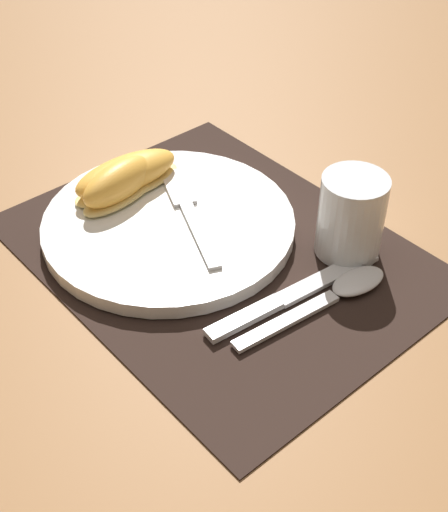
# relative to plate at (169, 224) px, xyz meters

# --- Properties ---
(ground_plane) EXTENTS (3.00, 3.00, 0.00)m
(ground_plane) POSITION_rel_plate_xyz_m (0.06, 0.02, -0.01)
(ground_plane) COLOR olive
(placemat) EXTENTS (0.44, 0.34, 0.00)m
(placemat) POSITION_rel_plate_xyz_m (0.06, 0.02, -0.01)
(placemat) COLOR black
(placemat) RESTS_ON ground_plane
(plate) EXTENTS (0.28, 0.28, 0.02)m
(plate) POSITION_rel_plate_xyz_m (0.00, 0.00, 0.00)
(plate) COLOR white
(plate) RESTS_ON placemat
(juice_glass) EXTENTS (0.07, 0.07, 0.09)m
(juice_glass) POSITION_rel_plate_xyz_m (0.15, 0.12, 0.03)
(juice_glass) COLOR silver
(juice_glass) RESTS_ON placemat
(knife) EXTENTS (0.04, 0.21, 0.01)m
(knife) POSITION_rel_plate_xyz_m (0.16, 0.03, -0.01)
(knife) COLOR silver
(knife) RESTS_ON placemat
(spoon) EXTENTS (0.04, 0.19, 0.01)m
(spoon) POSITION_rel_plate_xyz_m (0.19, 0.06, -0.00)
(spoon) COLOR silver
(spoon) RESTS_ON placemat
(fork) EXTENTS (0.18, 0.09, 0.00)m
(fork) POSITION_rel_plate_xyz_m (0.00, 0.03, 0.01)
(fork) COLOR silver
(fork) RESTS_ON plate
(citrus_wedge_0) EXTENTS (0.06, 0.14, 0.04)m
(citrus_wedge_0) POSITION_rel_plate_xyz_m (-0.08, 0.00, 0.02)
(citrus_wedge_0) COLOR #F4DB84
(citrus_wedge_0) RESTS_ON plate
(citrus_wedge_1) EXTENTS (0.06, 0.11, 0.04)m
(citrus_wedge_1) POSITION_rel_plate_xyz_m (-0.07, -0.02, 0.03)
(citrus_wedge_1) COLOR #F4DB84
(citrus_wedge_1) RESTS_ON plate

